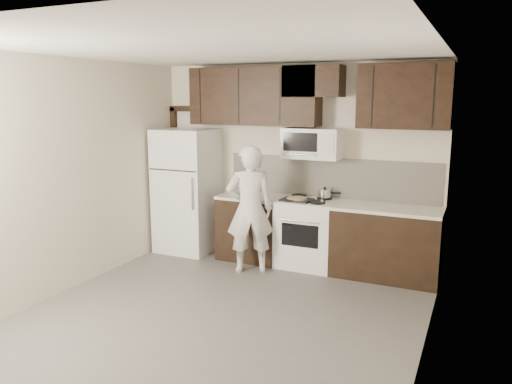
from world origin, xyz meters
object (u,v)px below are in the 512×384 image
Objects in this scene: refrigerator at (187,191)px; microwave at (312,143)px; stove at (307,233)px; person at (250,209)px.

microwave is at bearing 5.15° from refrigerator.
refrigerator is (-1.85, -0.05, 0.44)m from stove.
refrigerator is 1.32m from person.
microwave is 0.42× the size of refrigerator.
stove is at bearing -168.45° from person.
refrigerator reaches higher than stove.
microwave is 0.46× the size of person.
refrigerator is at bearing -48.95° from person.
microwave is 1.20m from person.
person is (-0.61, -0.51, 0.37)m from stove.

